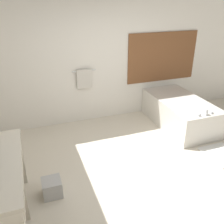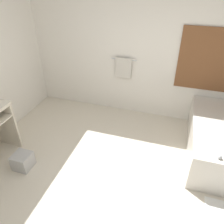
% 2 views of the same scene
% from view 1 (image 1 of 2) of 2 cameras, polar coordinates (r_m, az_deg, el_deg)
% --- Properties ---
extents(ground_plane, '(16.00, 16.00, 0.00)m').
position_cam_1_polar(ground_plane, '(4.03, 6.42, -14.65)').
color(ground_plane, beige).
rests_on(ground_plane, ground).
extents(wall_back_with_blinds, '(7.40, 0.13, 2.70)m').
position_cam_1_polar(wall_back_with_blinds, '(5.33, -2.94, 11.96)').
color(wall_back_with_blinds, white).
rests_on(wall_back_with_blinds, ground_plane).
extents(bathtub, '(0.91, 1.76, 0.70)m').
position_cam_1_polar(bathtub, '(5.51, 15.17, 0.26)').
color(bathtub, silver).
rests_on(bathtub, ground_plane).
extents(waste_bin, '(0.26, 0.26, 0.25)m').
position_cam_1_polar(waste_bin, '(3.75, -13.56, -16.44)').
color(waste_bin, '#B2B2B2').
rests_on(waste_bin, ground_plane).
extents(bath_mat, '(0.56, 0.64, 0.02)m').
position_cam_1_polar(bath_mat, '(4.88, 23.85, -8.91)').
color(bath_mat, white).
rests_on(bath_mat, ground_plane).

